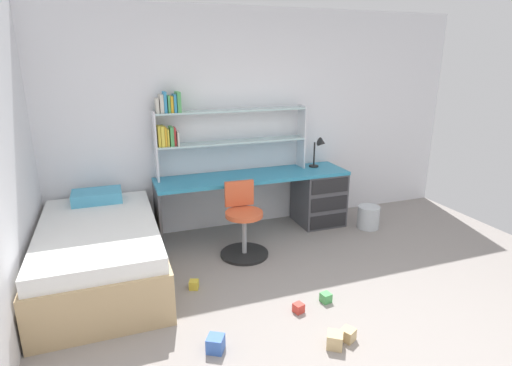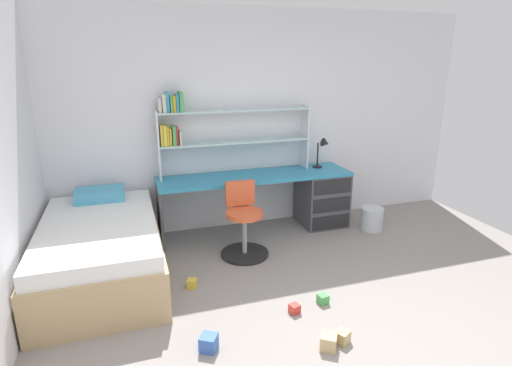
{
  "view_description": "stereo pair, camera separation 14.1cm",
  "coord_description": "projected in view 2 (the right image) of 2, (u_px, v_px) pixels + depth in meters",
  "views": [
    {
      "loc": [
        -1.61,
        -2.0,
        2.06
      ],
      "look_at": [
        -0.26,
        1.72,
        0.85
      ],
      "focal_mm": 28.76,
      "sensor_mm": 36.0,
      "label": 1
    },
    {
      "loc": [
        -1.48,
        -2.04,
        2.06
      ],
      "look_at": [
        -0.26,
        1.72,
        0.85
      ],
      "focal_mm": 28.76,
      "sensor_mm": 36.0,
      "label": 2
    }
  ],
  "objects": [
    {
      "name": "toy_block_green_0",
      "position": [
        323.0,
        299.0,
        3.57
      ],
      "size": [
        0.1,
        0.1,
        0.08
      ],
      "primitive_type": "cube",
      "rotation": [
        0.0,
        0.0,
        1.73
      ],
      "color": "#479E51",
      "rests_on": "ground_plane"
    },
    {
      "name": "toy_block_yellow_3",
      "position": [
        192.0,
        283.0,
        3.82
      ],
      "size": [
        0.11,
        0.11,
        0.08
      ],
      "primitive_type": "cube",
      "rotation": [
        0.0,
        0.0,
        2.77
      ],
      "color": "gold",
      "rests_on": "ground_plane"
    },
    {
      "name": "bed_platform",
      "position": [
        101.0,
        250.0,
        3.91
      ],
      "size": [
        1.1,
        1.84,
        0.71
      ],
      "color": "tan",
      "rests_on": "ground_plane"
    },
    {
      "name": "desk_lamp",
      "position": [
        324.0,
        148.0,
        5.11
      ],
      "size": [
        0.2,
        0.17,
        0.38
      ],
      "color": "black",
      "rests_on": "desk"
    },
    {
      "name": "toy_block_red_2",
      "position": [
        295.0,
        309.0,
        3.44
      ],
      "size": [
        0.1,
        0.1,
        0.08
      ],
      "primitive_type": "cube",
      "rotation": [
        0.0,
        0.0,
        1.85
      ],
      "color": "red",
      "rests_on": "ground_plane"
    },
    {
      "name": "toy_block_natural_5",
      "position": [
        329.0,
        342.0,
        3.01
      ],
      "size": [
        0.16,
        0.16,
        0.11
      ],
      "primitive_type": "cube",
      "rotation": [
        0.0,
        0.0,
        2.55
      ],
      "color": "tan",
      "rests_on": "ground_plane"
    },
    {
      "name": "room_shell",
      "position": [
        154.0,
        154.0,
        3.32
      ],
      "size": [
        5.72,
        6.43,
        2.62
      ],
      "color": "silver",
      "rests_on": "ground_plane"
    },
    {
      "name": "toy_block_blue_1",
      "position": [
        209.0,
        343.0,
        3.0
      ],
      "size": [
        0.16,
        0.16,
        0.12
      ],
      "primitive_type": "cube",
      "rotation": [
        0.0,
        0.0,
        1.04
      ],
      "color": "#3860B7",
      "rests_on": "ground_plane"
    },
    {
      "name": "bookshelf_hutch",
      "position": [
        213.0,
        126.0,
        4.71
      ],
      "size": [
        1.81,
        0.22,
        0.98
      ],
      "color": "silver",
      "rests_on": "desk"
    },
    {
      "name": "waste_bin",
      "position": [
        372.0,
        219.0,
        5.09
      ],
      "size": [
        0.27,
        0.27,
        0.28
      ],
      "primitive_type": "cylinder",
      "color": "silver",
      "rests_on": "ground_plane"
    },
    {
      "name": "swivel_chair",
      "position": [
        244.0,
        227.0,
        4.4
      ],
      "size": [
        0.52,
        0.52,
        0.79
      ],
      "color": "black",
      "rests_on": "ground_plane"
    },
    {
      "name": "desk",
      "position": [
        304.0,
        194.0,
        5.14
      ],
      "size": [
        2.31,
        0.57,
        0.73
      ],
      "color": "teal",
      "rests_on": "ground_plane"
    },
    {
      "name": "ground_plane",
      "position": [
        366.0,
        363.0,
        2.9
      ],
      "size": [
        5.72,
        6.43,
        0.02
      ],
      "primitive_type": "cube",
      "color": "gray"
    },
    {
      "name": "toy_block_natural_4",
      "position": [
        342.0,
        337.0,
        3.08
      ],
      "size": [
        0.13,
        0.13,
        0.1
      ],
      "primitive_type": "cube",
      "rotation": [
        0.0,
        0.0,
        2.07
      ],
      "color": "tan",
      "rests_on": "ground_plane"
    }
  ]
}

